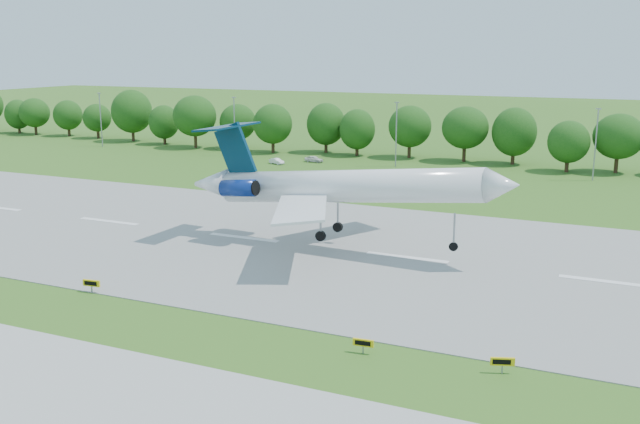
{
  "coord_description": "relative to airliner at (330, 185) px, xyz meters",
  "views": [
    {
      "loc": [
        21.25,
        -45.35,
        21.75
      ],
      "look_at": [
        -7.04,
        18.0,
        5.85
      ],
      "focal_mm": 40.0,
      "sensor_mm": 36.0,
      "label": 1
    }
  ],
  "objects": [
    {
      "name": "ground",
      "position": [
        8.95,
        -25.07,
        -7.24
      ],
      "size": [
        600.0,
        600.0,
        0.0
      ],
      "primitive_type": "plane",
      "color": "#326219",
      "rests_on": "ground"
    },
    {
      "name": "light_poles",
      "position": [
        6.45,
        56.93,
        -0.9
      ],
      "size": [
        175.9,
        0.25,
        12.19
      ],
      "color": "gray",
      "rests_on": "ground"
    },
    {
      "name": "tree_line",
      "position": [
        8.95,
        66.93,
        -1.05
      ],
      "size": [
        288.4,
        8.4,
        10.4
      ],
      "color": "#382314",
      "rests_on": "ground"
    },
    {
      "name": "taxi_sign_left",
      "position": [
        -14.09,
        -22.46,
        -6.35
      ],
      "size": [
        1.73,
        0.4,
        1.21
      ],
      "rotation": [
        0.0,
        0.0,
        0.12
      ],
      "color": "gray",
      "rests_on": "ground"
    },
    {
      "name": "service_vehicle_a",
      "position": [
        -33.21,
        50.94,
        -6.67
      ],
      "size": [
        3.6,
        2.44,
        1.12
      ],
      "primitive_type": "imported",
      "rotation": [
        0.0,
        0.0,
        1.16
      ],
      "color": "silver",
      "rests_on": "ground"
    },
    {
      "name": "airliner",
      "position": [
        0.0,
        0.0,
        0.0
      ],
      "size": [
        38.73,
        28.11,
        12.21
      ],
      "rotation": [
        0.0,
        -0.09,
        -0.04
      ],
      "color": "white",
      "rests_on": "ground"
    },
    {
      "name": "runway",
      "position": [
        8.95,
        -0.07,
        -7.2
      ],
      "size": [
        400.0,
        45.0,
        0.08
      ],
      "primitive_type": "cube",
      "color": "gray",
      "rests_on": "ground"
    },
    {
      "name": "taxi_sign_centre",
      "position": [
        13.3,
        -24.84,
        -6.42
      ],
      "size": [
        1.58,
        0.33,
        1.1
      ],
      "rotation": [
        0.0,
        0.0,
        0.09
      ],
      "color": "gray",
      "rests_on": "ground"
    },
    {
      "name": "taxi_sign_right",
      "position": [
        23.19,
        -24.05,
        -6.38
      ],
      "size": [
        1.63,
        0.73,
        1.17
      ],
      "rotation": [
        0.0,
        0.0,
        0.34
      ],
      "color": "gray",
      "rests_on": "ground"
    },
    {
      "name": "service_vehicle_b",
      "position": [
        -27.54,
        55.92,
        -6.6
      ],
      "size": [
        3.83,
        1.79,
        1.27
      ],
      "primitive_type": "imported",
      "rotation": [
        0.0,
        0.0,
        1.49
      ],
      "color": "silver",
      "rests_on": "ground"
    }
  ]
}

